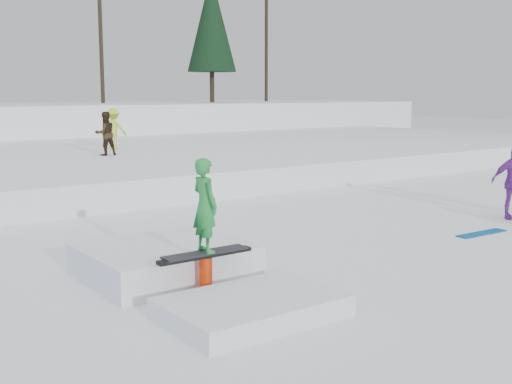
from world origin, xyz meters
TOP-DOWN VIEW (x-y plane):
  - ground at (0.00, 0.00)m, footprint 120.00×120.00m
  - snow_midrise at (0.00, 16.00)m, footprint 50.00×18.00m
  - treeline at (6.18, 28.28)m, footprint 40.24×4.22m
  - walker_olive at (2.35, 13.74)m, footprint 0.78×0.61m
  - walker_ygreen at (3.66, 15.99)m, footprint 1.19×1.16m
  - loose_board_teal at (5.13, -0.07)m, footprint 1.41×0.34m
  - jib_rail_feature at (-2.03, 0.43)m, footprint 2.60×4.40m

SIDE VIEW (x-z plane):
  - ground at x=0.00m, z-range 0.00..0.00m
  - loose_board_teal at x=5.13m, z-range 0.00..0.03m
  - jib_rail_feature at x=-2.03m, z-range -0.75..1.36m
  - snow_midrise at x=0.00m, z-range 0.00..0.80m
  - walker_olive at x=2.35m, z-range 0.80..2.39m
  - walker_ygreen at x=3.66m, z-range 0.80..2.43m
  - treeline at x=6.18m, z-range 2.20..12.70m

